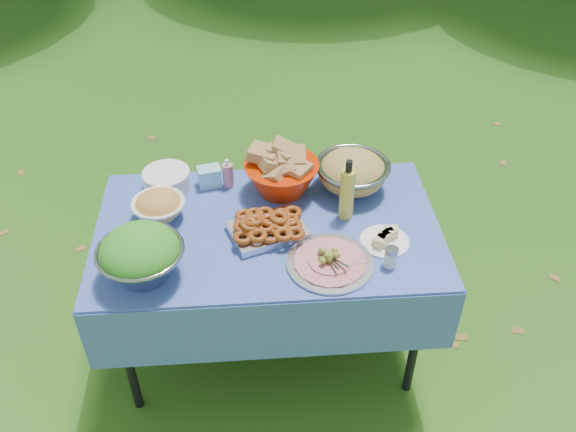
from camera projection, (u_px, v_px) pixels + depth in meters
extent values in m
plane|color=black|center=(271.00, 341.00, 3.07)|extent=(80.00, 80.00, 0.00)
cube|color=#7397DC|center=(269.00, 289.00, 2.83)|extent=(1.46, 0.86, 0.76)
cylinder|color=white|center=(167.00, 180.00, 2.78)|extent=(0.27, 0.27, 0.09)
cube|color=#94DCE8|center=(210.00, 177.00, 2.79)|extent=(0.12, 0.09, 0.09)
cylinder|color=#D2798C|center=(228.00, 173.00, 2.77)|extent=(0.05, 0.05, 0.14)
cube|color=silver|center=(268.00, 227.00, 2.53)|extent=(0.36, 0.30, 0.07)
cylinder|color=#ADAEB5|center=(330.00, 257.00, 2.39)|extent=(0.39, 0.39, 0.08)
cylinder|color=gold|center=(347.00, 189.00, 2.56)|extent=(0.08, 0.08, 0.29)
cylinder|color=white|center=(385.00, 237.00, 2.50)|extent=(0.26, 0.26, 0.06)
cylinder|color=silver|center=(391.00, 257.00, 2.38)|extent=(0.06, 0.06, 0.09)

